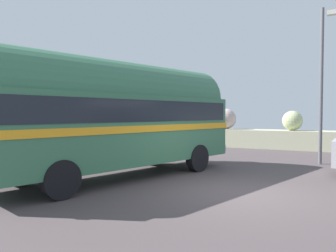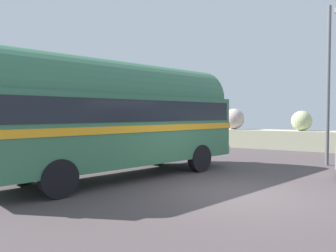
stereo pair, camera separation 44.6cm
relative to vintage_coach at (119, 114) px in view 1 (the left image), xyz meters
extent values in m
cube|color=#493F41|center=(3.87, -0.19, -2.04)|extent=(32.00, 26.00, 0.02)
cube|color=#B3B293|center=(3.87, 11.61, -1.50)|extent=(31.36, 1.80, 1.10)
sphere|color=#A7B59C|center=(-8.53, 11.60, -0.27)|extent=(1.36, 1.36, 1.36)
cube|color=#B3A78F|center=(-4.70, 11.95, -0.54)|extent=(1.07, 1.07, 0.82)
sphere|color=#BDA6A3|center=(-0.03, 11.52, -0.30)|extent=(1.30, 1.30, 1.30)
sphere|color=#ADBA85|center=(3.93, 11.59, -0.38)|extent=(1.14, 1.14, 1.14)
cylinder|color=black|center=(-0.31, 2.81, -1.55)|extent=(0.54, 1.00, 0.96)
cylinder|color=black|center=(1.80, 2.18, -1.55)|extent=(0.54, 1.00, 0.96)
cylinder|color=black|center=(-1.80, -2.18, -1.55)|extent=(0.54, 1.00, 0.96)
cylinder|color=black|center=(0.31, -2.82, -1.55)|extent=(0.54, 1.00, 0.96)
cube|color=#356B4B|center=(0.00, 0.00, -0.48)|extent=(4.70, 8.74, 2.10)
cylinder|color=#356B4B|center=(0.00, 0.00, 0.57)|extent=(4.41, 8.36, 2.20)
cube|color=orange|center=(0.00, 0.00, -0.42)|extent=(4.77, 8.83, 0.20)
cube|color=black|center=(0.00, 0.00, 0.10)|extent=(4.64, 8.42, 0.64)
cube|color=silver|center=(1.22, 4.09, -1.35)|extent=(2.23, 0.81, 0.28)
cylinder|color=#5B5B60|center=(5.60, 6.05, 1.10)|extent=(0.14, 0.14, 6.31)
cube|color=beige|center=(5.97, 6.55, 4.16)|extent=(0.44, 0.24, 0.18)
camera|label=1|loc=(6.08, -8.49, 0.01)|focal=34.78mm
camera|label=2|loc=(6.47, -8.28, 0.01)|focal=34.78mm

